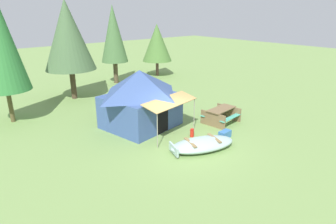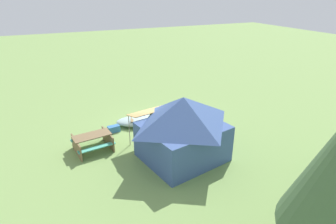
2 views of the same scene
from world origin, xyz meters
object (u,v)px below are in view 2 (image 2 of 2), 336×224
(cooler_box, at_px, (114,129))
(picnic_table, at_px, (93,141))
(beached_rowboat, at_px, (143,121))
(canvas_cabin_tent, at_px, (183,128))
(fuel_can, at_px, (140,133))

(cooler_box, bearing_deg, picnic_table, 46.36)
(beached_rowboat, distance_m, cooler_box, 1.66)
(beached_rowboat, height_order, canvas_cabin_tent, canvas_cabin_tent)
(beached_rowboat, height_order, fuel_can, beached_rowboat)
(beached_rowboat, bearing_deg, canvas_cabin_tent, 96.87)
(canvas_cabin_tent, height_order, fuel_can, canvas_cabin_tent)
(canvas_cabin_tent, distance_m, fuel_can, 3.05)
(canvas_cabin_tent, bearing_deg, beached_rowboat, -83.13)
(cooler_box, bearing_deg, canvas_cabin_tent, 120.28)
(beached_rowboat, height_order, cooler_box, beached_rowboat)
(canvas_cabin_tent, xyz_separation_m, cooler_box, (2.11, -3.61, -1.29))
(picnic_table, height_order, fuel_can, picnic_table)
(cooler_box, bearing_deg, beached_rowboat, -174.11)
(canvas_cabin_tent, distance_m, picnic_table, 4.20)
(picnic_table, bearing_deg, cooler_box, -133.64)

